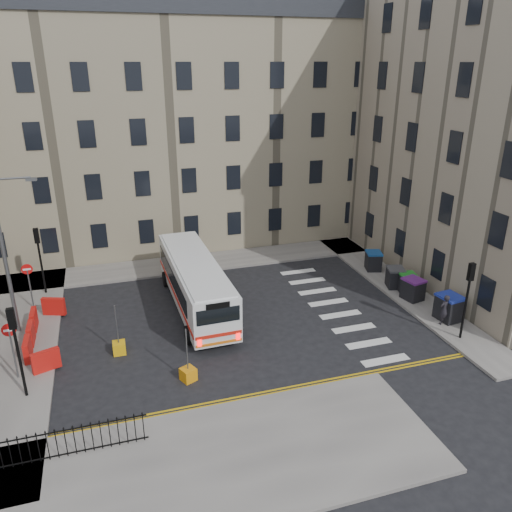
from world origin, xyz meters
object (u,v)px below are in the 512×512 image
wheelie_bin_a (449,307)px  wheelie_bin_b (413,289)px  bollard_chevron (188,374)px  wheelie_bin_c (407,283)px  wheelie_bin_e (373,261)px  wheelie_bin_d (395,277)px  bollard_yellow (119,348)px  bus (195,281)px  streetlamp (4,256)px  pedestrian (444,310)px

wheelie_bin_a → wheelie_bin_b: (-0.43, 2.73, -0.07)m
wheelie_bin_a → bollard_chevron: size_ratio=2.37×
wheelie_bin_c → wheelie_bin_e: (-0.16, 3.78, 0.02)m
wheelie_bin_b → wheelie_bin_d: size_ratio=0.98×
wheelie_bin_c → bollard_yellow: 17.14m
wheelie_bin_b → bollard_chevron: wheelie_bin_b is taller
wheelie_bin_c → bollard_chevron: wheelie_bin_c is taller
bus → wheelie_bin_d: (12.30, -1.19, -0.87)m
wheelie_bin_e → bollard_chevron: (-14.09, -8.52, -0.48)m
streetlamp → wheelie_bin_d: streetlamp is taller
wheelie_bin_e → wheelie_bin_c: bearing=-71.0°
bollard_yellow → wheelie_bin_e: bearing=17.5°
wheelie_bin_d → streetlamp: bearing=-166.0°
pedestrian → bus: bearing=-34.3°
wheelie_bin_c → pedestrian: 4.02m
bollard_chevron → bus: bearing=76.3°
wheelie_bin_c → pedestrian: size_ratio=0.74×
pedestrian → bollard_chevron: 13.92m
streetlamp → pedestrian: (21.63, -6.02, -3.34)m
wheelie_bin_e → bollard_yellow: size_ratio=2.28×
wheelie_bin_c → bollard_chevron: (-14.25, -4.74, -0.46)m
streetlamp → wheelie_bin_b: (21.79, -2.92, -3.54)m
bollard_yellow → wheelie_bin_d: bearing=8.4°
wheelie_bin_e → pedestrian: 7.78m
wheelie_bin_a → wheelie_bin_d: 4.57m
wheelie_bin_c → pedestrian: (-0.37, -4.00, 0.24)m
bus → wheelie_bin_b: 12.76m
wheelie_bin_d → wheelie_bin_e: (0.12, 2.87, -0.00)m
wheelie_bin_a → wheelie_bin_e: size_ratio=1.04×
streetlamp → wheelie_bin_a: (22.22, -5.65, -3.47)m
wheelie_bin_c → bollard_chevron: size_ratio=2.09×
wheelie_bin_c → pedestrian: pedestrian is taller
wheelie_bin_b → wheelie_bin_a: bearing=-93.5°
bollard_chevron → wheelie_bin_e: bearing=31.2°
wheelie_bin_b → bollard_yellow: (-16.86, -0.67, -0.50)m
streetlamp → bollard_yellow: size_ratio=13.57×
wheelie_bin_a → bollard_yellow: size_ratio=2.37×
wheelie_bin_c → bus: bearing=-178.6°
wheelie_bin_e → bollard_yellow: wheelie_bin_e is taller
streetlamp → bus: streetlamp is taller
wheelie_bin_a → bollard_yellow: 17.41m
wheelie_bin_e → wheelie_bin_d: bearing=-75.8°
wheelie_bin_a → bollard_chevron: (-14.47, -1.12, -0.57)m
wheelie_bin_c → wheelie_bin_d: size_ratio=0.91×
bollard_chevron → pedestrian: bearing=3.1°
pedestrian → bollard_yellow: (-16.70, 2.43, -0.70)m
bollard_yellow → bollard_chevron: bearing=-48.5°
wheelie_bin_a → wheelie_bin_d: (-0.49, 4.54, -0.08)m
bus → wheelie_bin_e: size_ratio=7.78×
wheelie_bin_d → bollard_yellow: wheelie_bin_d is taller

